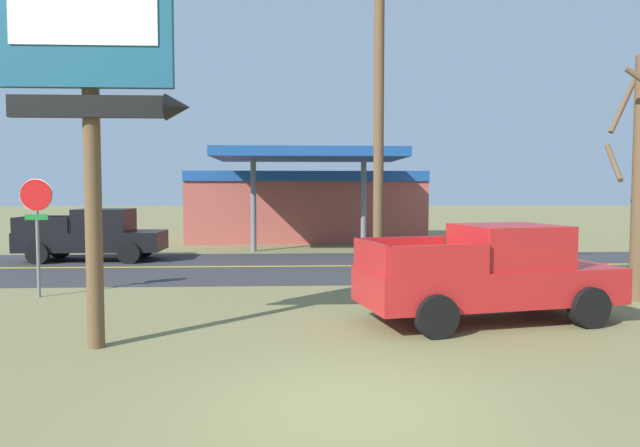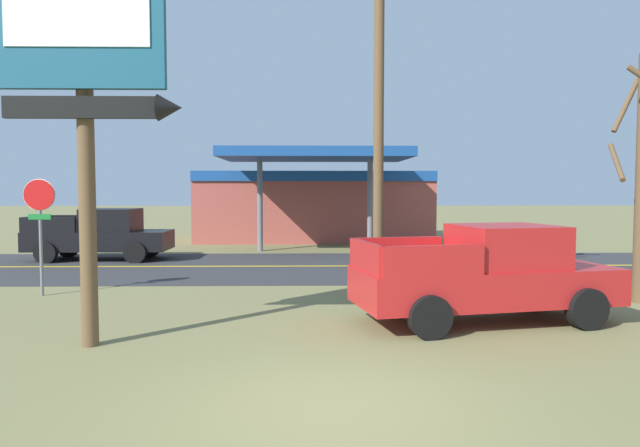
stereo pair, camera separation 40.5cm
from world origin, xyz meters
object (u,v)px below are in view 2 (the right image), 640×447
(motel_sign, at_px, (85,76))
(utility_pole, at_px, (379,98))
(pickup_red_parked_on_lawn, at_px, (488,275))
(gas_station, at_px, (314,204))
(pickup_black_on_road, at_px, (102,235))
(stop_sign, at_px, (40,216))

(motel_sign, bearing_deg, utility_pole, 42.27)
(motel_sign, bearing_deg, pickup_red_parked_on_lawn, 13.51)
(gas_station, relative_size, pickup_black_on_road, 2.31)
(gas_station, bearing_deg, motel_sign, -100.69)
(pickup_black_on_road, bearing_deg, pickup_red_parked_on_lawn, -42.35)
(motel_sign, bearing_deg, gas_station, 79.31)
(motel_sign, xyz_separation_m, stop_sign, (-3.06, 4.84, -2.52))
(motel_sign, xyz_separation_m, gas_station, (3.96, 20.99, -2.60))
(stop_sign, bearing_deg, motel_sign, -57.68)
(motel_sign, relative_size, pickup_black_on_road, 1.27)
(gas_station, height_order, pickup_red_parked_on_lawn, gas_station)
(pickup_red_parked_on_lawn, bearing_deg, gas_station, 99.83)
(utility_pole, bearing_deg, motel_sign, -137.73)
(gas_station, bearing_deg, pickup_black_on_road, -132.84)
(utility_pole, xyz_separation_m, gas_station, (-1.50, 16.03, -3.05))
(motel_sign, bearing_deg, stop_sign, 122.32)
(stop_sign, relative_size, pickup_red_parked_on_lawn, 0.54)
(utility_pole, height_order, gas_station, utility_pole)
(gas_station, bearing_deg, pickup_red_parked_on_lawn, -80.17)
(motel_sign, xyz_separation_m, utility_pole, (5.46, 4.96, 0.45))
(gas_station, distance_m, pickup_red_parked_on_lawn, 19.55)
(gas_station, height_order, pickup_black_on_road, gas_station)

